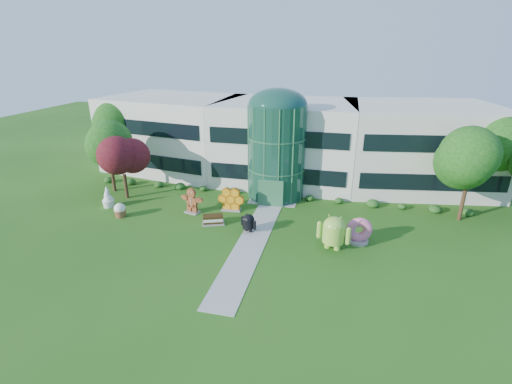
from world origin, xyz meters
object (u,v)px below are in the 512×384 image
(android_black, at_px, (248,222))
(gingerbread, at_px, (192,200))
(android_green, at_px, (334,231))
(donut, at_px, (359,230))

(android_black, distance_m, gingerbread, 6.91)
(android_green, height_order, gingerbread, android_green)
(android_green, height_order, donut, android_green)
(donut, relative_size, gingerbread, 0.81)
(donut, bearing_deg, android_black, 173.87)
(android_black, relative_size, donut, 0.85)
(android_green, distance_m, donut, 2.64)
(donut, bearing_deg, android_green, -149.68)
(android_black, height_order, donut, donut)
(android_green, relative_size, android_black, 1.68)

